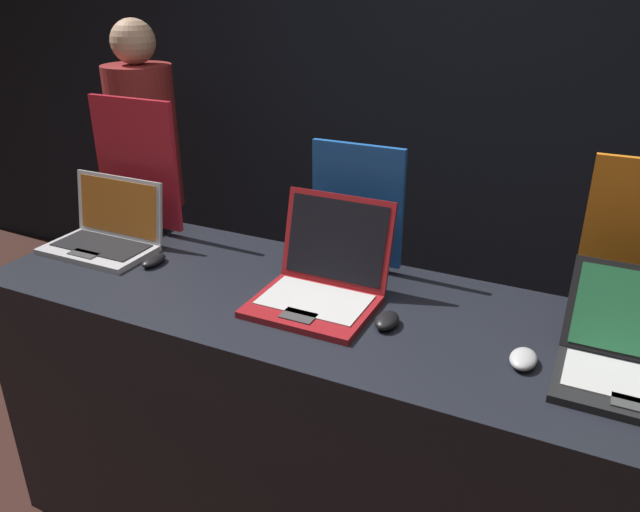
% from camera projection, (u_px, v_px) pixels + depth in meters
% --- Properties ---
extents(wall_back, '(8.00, 0.05, 2.80)m').
position_uv_depth(wall_back, '(467.00, 82.00, 3.03)').
color(wall_back, black).
rests_on(wall_back, ground_plane).
extents(display_counter, '(2.17, 0.70, 0.98)m').
position_uv_depth(display_counter, '(323.00, 432.00, 2.07)').
color(display_counter, black).
rests_on(display_counter, ground_plane).
extents(laptop_front, '(0.38, 0.26, 0.24)m').
position_uv_depth(laptop_front, '(106.00, 233.00, 2.22)').
color(laptop_front, '#B7B7BC').
rests_on(laptop_front, display_counter).
extents(mouse_front, '(0.06, 0.11, 0.03)m').
position_uv_depth(mouse_front, '(154.00, 260.00, 2.10)').
color(mouse_front, black).
rests_on(mouse_front, display_counter).
extents(promo_stand_front, '(0.36, 0.07, 0.50)m').
position_uv_depth(promo_stand_front, '(137.00, 169.00, 2.30)').
color(promo_stand_front, black).
rests_on(promo_stand_front, display_counter).
extents(laptop_middle, '(0.35, 0.36, 0.29)m').
position_uv_depth(laptop_middle, '(322.00, 279.00, 1.86)').
color(laptop_middle, maroon).
rests_on(laptop_middle, display_counter).
extents(mouse_middle, '(0.06, 0.10, 0.04)m').
position_uv_depth(mouse_middle, '(387.00, 321.00, 1.73)').
color(mouse_middle, black).
rests_on(mouse_middle, display_counter).
extents(promo_stand_middle, '(0.31, 0.07, 0.42)m').
position_uv_depth(promo_stand_middle, '(357.00, 210.00, 2.02)').
color(promo_stand_middle, black).
rests_on(promo_stand_middle, display_counter).
extents(laptop_back, '(0.37, 0.32, 0.25)m').
position_uv_depth(laptop_back, '(640.00, 361.00, 1.48)').
color(laptop_back, black).
rests_on(laptop_back, display_counter).
extents(mouse_back, '(0.07, 0.10, 0.03)m').
position_uv_depth(mouse_back, '(523.00, 359.00, 1.56)').
color(mouse_back, '#B2B2B7').
rests_on(mouse_back, display_counter).
extents(person_bystander, '(0.32, 0.32, 1.70)m').
position_uv_depth(person_bystander, '(151.00, 191.00, 3.12)').
color(person_bystander, '#282833').
rests_on(person_bystander, ground_plane).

